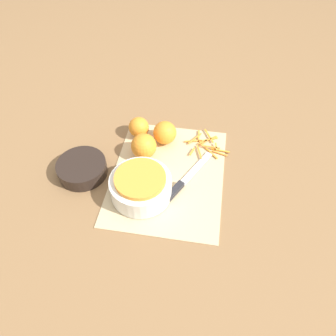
# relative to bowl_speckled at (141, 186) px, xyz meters

# --- Properties ---
(ground_plane) EXTENTS (4.00, 4.00, 0.00)m
(ground_plane) POSITION_rel_bowl_speckled_xyz_m (0.09, -0.07, -0.04)
(ground_plane) COLOR olive
(cutting_board) EXTENTS (0.44, 0.35, 0.01)m
(cutting_board) POSITION_rel_bowl_speckled_xyz_m (0.09, -0.07, -0.04)
(cutting_board) COLOR #CCB284
(cutting_board) RESTS_ON ground_plane
(bowl_speckled) EXTENTS (0.18, 0.18, 0.08)m
(bowl_speckled) POSITION_rel_bowl_speckled_xyz_m (0.00, 0.00, 0.00)
(bowl_speckled) COLOR silver
(bowl_speckled) RESTS_ON cutting_board
(bowl_dark) EXTENTS (0.15, 0.15, 0.05)m
(bowl_dark) POSITION_rel_bowl_speckled_xyz_m (0.05, 0.20, -0.02)
(bowl_dark) COLOR black
(bowl_dark) RESTS_ON ground_plane
(knife) EXTENTS (0.23, 0.13, 0.02)m
(knife) POSITION_rel_bowl_speckled_xyz_m (0.04, -0.11, -0.03)
(knife) COLOR #232328
(knife) RESTS_ON cutting_board
(orange_left) EXTENTS (0.08, 0.08, 0.08)m
(orange_left) POSITION_rel_bowl_speckled_xyz_m (0.16, 0.02, 0.00)
(orange_left) COLOR orange
(orange_left) RESTS_ON cutting_board
(orange_right) EXTENTS (0.08, 0.08, 0.08)m
(orange_right) POSITION_rel_bowl_speckled_xyz_m (0.23, -0.03, 0.00)
(orange_right) COLOR orange
(orange_right) RESTS_ON cutting_board
(orange_back) EXTENTS (0.07, 0.07, 0.07)m
(orange_back) POSITION_rel_bowl_speckled_xyz_m (0.25, 0.06, -0.00)
(orange_back) COLOR orange
(orange_back) RESTS_ON cutting_board
(peel_pile) EXTENTS (0.14, 0.16, 0.01)m
(peel_pile) POSITION_rel_bowl_speckled_xyz_m (0.24, -0.17, -0.03)
(peel_pile) COLOR orange
(peel_pile) RESTS_ON cutting_board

